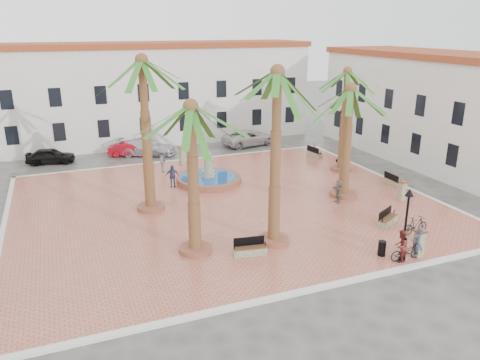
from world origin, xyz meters
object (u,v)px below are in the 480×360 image
Objects in this scene: pedestrian_fountain_b at (172,176)px; bench_se at (388,220)px; pedestrian_north at (163,160)px; palm_ne at (347,83)px; car_silver at (147,147)px; cyclist_a at (418,242)px; cyclist_b at (401,246)px; palm_nw at (143,77)px; bicycle_a at (406,251)px; car_white at (249,138)px; bench_ne at (314,154)px; bench_s at (250,250)px; palm_s at (277,92)px; palm_e at (350,103)px; bollard_e at (402,190)px; bench_e at (393,182)px; pedestrian_fountain_a at (275,178)px; car_black at (51,156)px; litter_bin at (382,248)px; lamppost_e at (341,126)px; bollard_n at (182,155)px; fountain at (209,178)px; car_red at (130,149)px; palm_sw at (191,126)px; bollard_se at (419,243)px; bicycle_b at (416,225)px; pedestrian_east at (338,191)px.

bench_se is at bearing -37.61° from pedestrian_fountain_b.
palm_ne is at bearing -90.50° from pedestrian_north.
bench_se is at bearing -132.10° from car_silver.
cyclist_b is (-1.03, 0.00, -0.00)m from cyclist_a.
palm_nw is 4.98× the size of pedestrian_north.
bicycle_a is 24.65m from car_white.
bench_se is 1.08× the size of pedestrian_fountain_b.
palm_nw reaches higher than bicycle_a.
cyclist_b reaches higher than bench_ne.
bench_s is 11.60m from pedestrian_fountain_b.
pedestrian_north is (-9.68, 14.68, 0.69)m from bench_se.
palm_s is 5.30× the size of bench_se.
car_silver is (-10.11, 15.79, -5.62)m from palm_e.
bollard_e reaches higher than bench_ne.
palm_nw reaches higher than bench_s.
bench_se is at bearing 138.88° from bench_e.
car_black is at bearing 113.06° from pedestrian_fountain_a.
pedestrian_north is at bearing -156.14° from car_silver.
litter_bin is at bearing -136.20° from bollard_e.
cyclist_a is at bearing -110.16° from lamppost_e.
palm_nw is 5.45× the size of bench_s.
litter_bin is (6.06, -2.47, 0.13)m from bench_s.
pedestrian_fountain_a is (-1.67, 11.23, 0.50)m from bicycle_a.
cyclist_a is at bearing -49.44° from pedestrian_fountain_b.
car_black is at bearing 110.50° from car_silver.
bicycle_a is at bearing -112.30° from lamppost_e.
bollard_n is 11.17m from car_black.
palm_e is 12.19m from bench_s.
fountain is 0.51× the size of palm_s.
car_red is at bearing 57.84° from bench_ne.
bollard_e is (14.60, 2.06, -5.79)m from palm_sw.
bench_s is 1.00× the size of bicycle_a.
bollard_se is at bearing -124.36° from bollard_e.
palm_sw is at bearing -81.88° from palm_nw.
palm_sw is 13.42m from bicycle_b.
palm_ne is 4.99× the size of pedestrian_fountain_b.
bollard_e is at bearing -160.17° from cyclist_b.
litter_bin is at bearing -115.81° from lamppost_e.
bollard_se is (-1.14, -3.76, 0.48)m from bench_se.
fountain reaches higher than cyclist_a.
pedestrian_east is (2.89, -3.40, -0.19)m from pedestrian_fountain_a.
bench_e is 1.00× the size of pedestrian_fountain_b.
bicycle_a is (5.12, -4.16, -7.41)m from palm_s.
palm_s reaches higher than bollard_e.
bicycle_a is at bearing -144.81° from bench_se.
palm_e is 4.53× the size of bicycle_b.
palm_ne is 4.24× the size of pedestrian_north.
bench_s reaches higher than bench_e.
pedestrian_fountain_a reaches higher than pedestrian_north.
bench_e is 0.42× the size of car_black.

